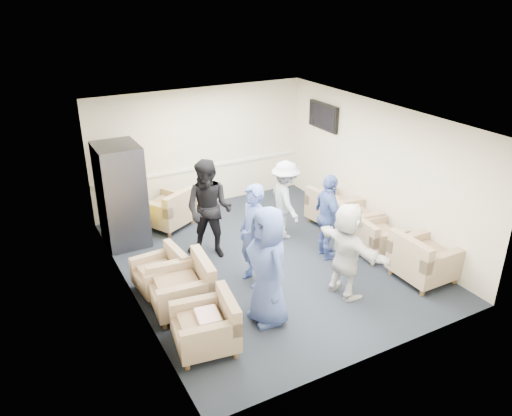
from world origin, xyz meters
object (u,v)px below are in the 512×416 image
armchair_left_mid (185,289)px  person_back_right (285,200)px  armchair_right_midfar (351,221)px  armchair_right_near (422,261)px  vending_machine (122,195)px  person_mid_left (253,236)px  armchair_right_midnear (375,239)px  person_front_right (347,250)px  person_back_left (209,210)px  armchair_left_far (163,274)px  armchair_right_far (331,209)px  person_front_left (268,266)px  person_mid_right (328,217)px  armchair_corner (169,211)px  armchair_left_near (209,327)px

armchair_left_mid → person_back_right: 3.05m
armchair_left_mid → armchair_right_midfar: size_ratio=0.99×
armchair_right_near → vending_machine: 5.65m
armchair_left_mid → person_mid_left: bearing=103.2°
armchair_right_midnear → person_front_right: (-1.32, -0.80, 0.49)m
armchair_right_midnear → person_back_left: 3.17m
armchair_left_mid → person_front_right: 2.64m
armchair_left_far → vending_machine: 2.12m
vending_machine → person_back_right: 3.19m
armchair_left_mid → person_front_right: (2.46, -0.85, 0.45)m
armchair_left_mid → armchair_right_far: bearing=115.8°
person_mid_left → person_back_right: person_mid_left is taller
person_front_left → person_back_left: person_back_left is taller
person_back_right → person_mid_right: bearing=-158.0°
person_front_left → person_mid_left: size_ratio=1.04×
person_mid_right → person_front_right: (-0.46, -1.15, -0.00)m
armchair_right_midnear → person_front_left: (-2.78, -0.80, 0.61)m
person_front_right → person_front_left: bearing=84.0°
armchair_left_far → person_mid_right: size_ratio=0.50×
armchair_right_midfar → person_mid_right: person_mid_right is taller
armchair_right_near → armchair_corner: size_ratio=0.76×
armchair_left_mid → person_mid_right: 2.97m
person_back_right → armchair_right_far: bearing=-79.2°
armchair_corner → armchair_left_far: bearing=38.7°
armchair_right_near → person_front_right: person_front_right is taller
armchair_left_near → person_back_right: bearing=140.3°
armchair_left_mid → armchair_left_near: bearing=3.2°
vending_machine → armchair_right_near: bearing=-42.9°
armchair_left_far → armchair_right_far: armchair_right_far is taller
armchair_left_mid → armchair_left_far: (-0.13, 0.70, -0.06)m
armchair_right_near → person_back_left: bearing=48.2°
armchair_left_mid → armchair_right_midnear: size_ratio=1.14×
person_front_left → person_front_right: 1.47m
person_front_left → armchair_right_far: bearing=129.7°
armchair_right_near → person_back_left: size_ratio=0.49×
person_back_right → person_front_right: (-0.22, -2.24, 0.01)m
vending_machine → person_front_left: 3.75m
armchair_corner → vending_machine: 1.20m
armchair_left_near → armchair_right_midfar: 4.23m
person_back_left → vending_machine: bearing=178.0°
armchair_left_near → person_front_left: person_front_left is taller
vending_machine → person_front_left: (1.22, -3.55, -0.07)m
person_front_left → person_front_right: (1.46, 0.00, -0.12)m
armchair_right_midnear → armchair_corner: bearing=49.5°
armchair_right_midnear → armchair_corner: armchair_corner is taller
person_mid_right → person_mid_left: bearing=106.4°
armchair_left_near → armchair_right_midnear: armchair_left_near is taller
vending_machine → person_mid_right: bearing=-37.2°
armchair_right_midfar → person_mid_left: size_ratio=0.56×
armchair_left_mid → armchair_right_midnear: (3.78, -0.06, -0.04)m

